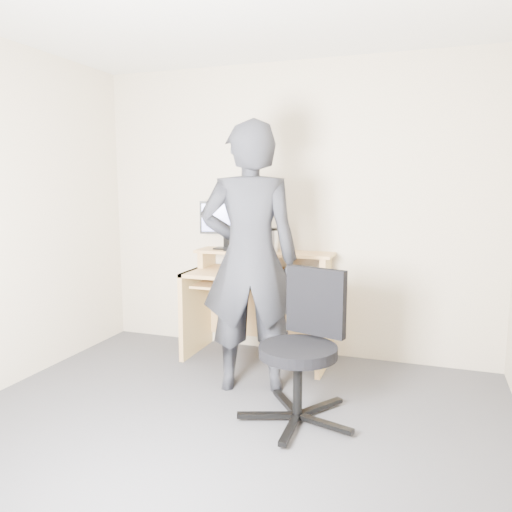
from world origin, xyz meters
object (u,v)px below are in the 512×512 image
Objects in this scene: monitor at (225,221)px; office_chair at (304,341)px; person at (250,259)px; desk at (261,294)px.

office_chair is (0.98, -1.08, -0.66)m from monitor.
monitor is 0.23× the size of person.
office_chair is at bearing -63.61° from monitor.
monitor reaches higher than office_chair.
monitor is 0.92m from person.
desk is at bearing -27.65° from monitor.
monitor reaches higher than desk.
office_chair is 0.48× the size of person.
desk is at bearing -95.52° from person.
person is (0.50, -0.74, -0.21)m from monitor.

